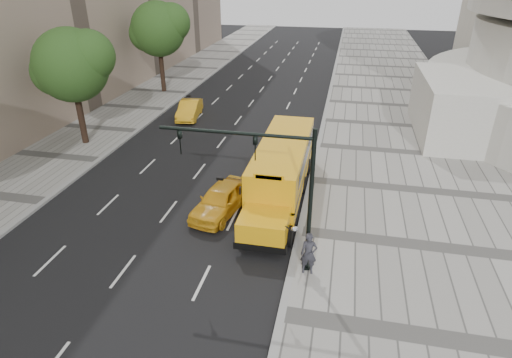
% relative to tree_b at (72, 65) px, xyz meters
% --- Properties ---
extents(ground, '(140.00, 140.00, 0.00)m').
position_rel_tree_b_xyz_m(ground, '(10.41, -2.62, -5.69)').
color(ground, black).
rests_on(ground, ground).
extents(sidewalk_museum, '(12.00, 140.00, 0.15)m').
position_rel_tree_b_xyz_m(sidewalk_museum, '(22.41, -2.62, -5.61)').
color(sidewalk_museum, gray).
rests_on(sidewalk_museum, ground).
extents(sidewalk_far, '(6.00, 140.00, 0.15)m').
position_rel_tree_b_xyz_m(sidewalk_far, '(-0.59, -2.62, -5.61)').
color(sidewalk_far, gray).
rests_on(sidewalk_far, ground).
extents(curb_museum, '(0.30, 140.00, 0.15)m').
position_rel_tree_b_xyz_m(curb_museum, '(16.41, -2.62, -5.61)').
color(curb_museum, gray).
rests_on(curb_museum, ground).
extents(curb_far, '(0.30, 140.00, 0.15)m').
position_rel_tree_b_xyz_m(curb_far, '(2.41, -2.62, -5.61)').
color(curb_far, gray).
rests_on(curb_far, ground).
extents(tree_b, '(5.52, 4.91, 8.10)m').
position_rel_tree_b_xyz_m(tree_b, '(0.00, 0.00, 0.00)').
color(tree_b, black).
rests_on(tree_b, ground).
extents(tree_c, '(5.76, 5.12, 8.68)m').
position_rel_tree_b_xyz_m(tree_c, '(0.00, 14.29, 0.47)').
color(tree_c, black).
rests_on(tree_c, ground).
extents(school_bus, '(2.96, 11.56, 3.19)m').
position_rel_tree_b_xyz_m(school_bus, '(14.91, -4.41, -3.92)').
color(school_bus, '#E9A10E').
rests_on(school_bus, ground).
extents(taxi_near, '(2.68, 4.78, 1.53)m').
position_rel_tree_b_xyz_m(taxi_near, '(12.15, -7.11, -4.92)').
color(taxi_near, gold).
rests_on(taxi_near, ground).
extents(taxi_far, '(2.18, 4.60, 1.46)m').
position_rel_tree_b_xyz_m(taxi_far, '(5.25, 7.17, -4.96)').
color(taxi_far, gold).
rests_on(taxi_far, ground).
extents(pedestrian, '(0.73, 0.52, 1.87)m').
position_rel_tree_b_xyz_m(pedestrian, '(17.09, -11.22, -4.60)').
color(pedestrian, '#2C2C33').
rests_on(pedestrian, sidewalk_museum).
extents(traffic_signal, '(6.18, 0.36, 6.40)m').
position_rel_tree_b_xyz_m(traffic_signal, '(15.60, -10.97, -1.60)').
color(traffic_signal, black).
rests_on(traffic_signal, ground).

